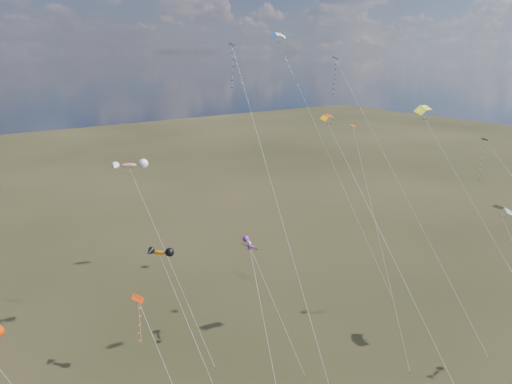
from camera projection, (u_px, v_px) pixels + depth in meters
diamond_black_high at (343, 92)px, 65.61m from camera, size 2.17×29.19×33.18m
diamond_navy_tall at (240, 91)px, 49.60m from camera, size 5.08×25.51×34.72m
diamond_black_mid at (261, 308)px, 35.72m from camera, size 2.71×10.59×19.05m
diamond_red_low at (142, 326)px, 38.78m from camera, size 2.95×8.08×14.22m
diamond_navy_right at (490, 171)px, 56.23m from camera, size 13.01×16.23×23.75m
diamond_orange_center at (370, 201)px, 53.50m from camera, size 3.99×14.25×25.37m
parafoil_yellow at (426, 109)px, 50.93m from camera, size 2.87×22.32×28.48m
parafoil_blue_white at (280, 37)px, 66.29m from camera, size 7.18×20.59×36.81m
parafoil_striped at (504, 208)px, 51.21m from camera, size 3.21×12.30×17.73m
parafoil_tricolor at (330, 120)px, 47.09m from camera, size 3.00×24.67×27.88m
novelty_orange_black at (160, 253)px, 47.78m from camera, size 2.57×13.16×14.22m
novelty_white_purple at (249, 243)px, 53.12m from camera, size 1.38×11.09×12.93m
novelty_redwhite_stripe at (129, 166)px, 54.15m from camera, size 4.82×15.62×21.53m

